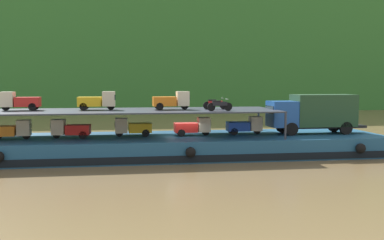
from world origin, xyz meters
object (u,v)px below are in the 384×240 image
(covered_lorry, at_px, (314,112))
(mini_truck_lower_mid, at_px, (132,127))
(cargo_barge, at_px, (183,146))
(mini_truck_lower_bow, at_px, (245,125))
(mini_truck_upper_stern, at_px, (20,101))
(mini_truck_lower_aft, at_px, (70,129))
(mini_truck_upper_mid, at_px, (97,101))
(motorcycle_upper_centre, at_px, (215,104))
(mini_truck_upper_fore, at_px, (172,101))
(mini_truck_lower_stern, at_px, (12,130))
(mini_truck_lower_fore, at_px, (193,127))
(motorcycle_upper_port, at_px, (219,105))

(covered_lorry, distance_m, mini_truck_lower_mid, 14.27)
(cargo_barge, height_order, mini_truck_lower_bow, mini_truck_lower_bow)
(cargo_barge, relative_size, mini_truck_upper_stern, 11.21)
(cargo_barge, height_order, mini_truck_lower_mid, mini_truck_lower_mid)
(mini_truck_lower_aft, height_order, mini_truck_lower_bow, same)
(mini_truck_upper_mid, bearing_deg, mini_truck_lower_aft, -161.02)
(cargo_barge, distance_m, mini_truck_lower_bow, 5.13)
(mini_truck_lower_mid, bearing_deg, motorcycle_upper_centre, -2.86)
(mini_truck_upper_fore, bearing_deg, mini_truck_upper_stern, 176.89)
(mini_truck_upper_stern, bearing_deg, mini_truck_lower_mid, -2.22)
(mini_truck_upper_fore, bearing_deg, mini_truck_lower_stern, -178.05)
(mini_truck_lower_fore, distance_m, motorcycle_upper_port, 3.12)
(motorcycle_upper_centre, bearing_deg, covered_lorry, -0.55)
(covered_lorry, xyz_separation_m, motorcycle_upper_port, (-8.02, -1.92, 0.74))
(mini_truck_lower_fore, bearing_deg, mini_truck_lower_aft, -178.57)
(mini_truck_lower_fore, bearing_deg, mini_truck_lower_mid, 176.13)
(covered_lorry, relative_size, mini_truck_lower_bow, 2.84)
(mini_truck_lower_aft, bearing_deg, mini_truck_upper_fore, 1.92)
(cargo_barge, distance_m, mini_truck_upper_fore, 3.55)
(mini_truck_lower_stern, relative_size, mini_truck_upper_stern, 1.02)
(cargo_barge, bearing_deg, mini_truck_lower_mid, 174.97)
(mini_truck_lower_aft, height_order, mini_truck_lower_mid, same)
(mini_truck_lower_stern, distance_m, mini_truck_upper_mid, 6.35)
(mini_truck_lower_mid, bearing_deg, mini_truck_lower_fore, -3.87)
(mini_truck_lower_mid, xyz_separation_m, mini_truck_lower_bow, (8.73, -0.03, 0.00))
(covered_lorry, xyz_separation_m, mini_truck_lower_mid, (-14.23, 0.39, -1.00))
(cargo_barge, bearing_deg, mini_truck_upper_stern, 176.88)
(cargo_barge, xyz_separation_m, motorcycle_upper_port, (2.39, -1.98, 3.18))
(cargo_barge, bearing_deg, mini_truck_lower_aft, -178.62)
(cargo_barge, relative_size, mini_truck_lower_aft, 11.01)
(mini_truck_lower_aft, relative_size, mini_truck_upper_fore, 1.01)
(mini_truck_lower_mid, height_order, motorcycle_upper_centre, motorcycle_upper_centre)
(mini_truck_lower_mid, bearing_deg, mini_truck_lower_stern, -175.47)
(mini_truck_lower_fore, height_order, mini_truck_lower_bow, same)
(cargo_barge, height_order, mini_truck_lower_stern, mini_truck_lower_stern)
(cargo_barge, height_order, mini_truck_lower_aft, mini_truck_lower_aft)
(mini_truck_lower_aft, bearing_deg, mini_truck_lower_bow, 2.21)
(mini_truck_lower_bow, bearing_deg, mini_truck_upper_stern, 178.84)
(mini_truck_upper_stern, relative_size, motorcycle_upper_centre, 1.44)
(mini_truck_lower_bow, height_order, mini_truck_upper_fore, mini_truck_upper_fore)
(covered_lorry, xyz_separation_m, mini_truck_lower_stern, (-22.76, -0.29, -1.00))
(covered_lorry, height_order, mini_truck_lower_mid, covered_lorry)
(mini_truck_lower_aft, distance_m, mini_truck_upper_stern, 4.24)
(mini_truck_lower_aft, relative_size, motorcycle_upper_centre, 1.47)
(mini_truck_upper_stern, relative_size, mini_truck_upper_fore, 0.99)
(covered_lorry, height_order, motorcycle_upper_port, covered_lorry)
(mini_truck_upper_stern, bearing_deg, mini_truck_upper_mid, -1.94)
(mini_truck_upper_stern, bearing_deg, motorcycle_upper_port, -10.39)
(mini_truck_upper_stern, height_order, motorcycle_upper_centre, mini_truck_upper_stern)
(mini_truck_lower_bow, xyz_separation_m, motorcycle_upper_centre, (-2.45, -0.29, 1.74))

